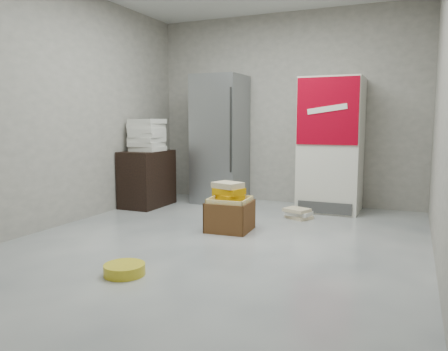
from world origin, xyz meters
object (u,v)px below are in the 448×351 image
coke_cooler (331,145)px  phonebook_stack_main (229,205)px  steel_fridge (220,139)px  wood_shelf (147,179)px  cardboard_box (230,217)px

coke_cooler → phonebook_stack_main: 1.81m
steel_fridge → coke_cooler: bearing=-0.2°
steel_fridge → phonebook_stack_main: size_ratio=3.61×
wood_shelf → phonebook_stack_main: 1.74m
phonebook_stack_main → cardboard_box: bearing=-38.7°
coke_cooler → phonebook_stack_main: coke_cooler is taller
phonebook_stack_main → cardboard_box: (0.07, -0.14, -0.11)m
steel_fridge → wood_shelf: 1.23m
wood_shelf → cardboard_box: size_ratio=1.63×
wood_shelf → cardboard_box: (1.65, -0.85, -0.25)m
coke_cooler → phonebook_stack_main: bearing=-122.1°
steel_fridge → coke_cooler: (1.65, -0.01, -0.05)m
steel_fridge → phonebook_stack_main: (0.75, -1.44, -0.69)m
coke_cooler → wood_shelf: (-2.48, -0.72, -0.50)m
cardboard_box → phonebook_stack_main: bearing=114.5°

